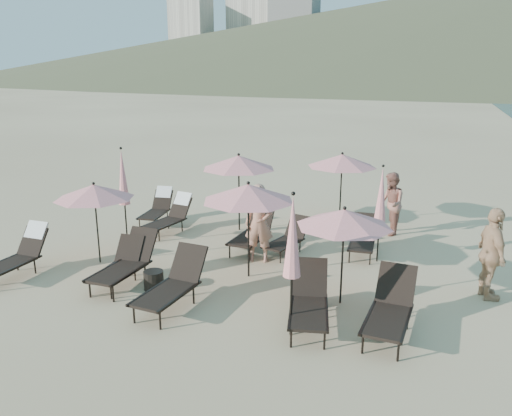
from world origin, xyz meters
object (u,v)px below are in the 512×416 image
(lounger_0, at_px, (19,253))
(lounger_5, at_px, (390,308))
(umbrella_closed_0, at_px, (292,237))
(umbrella_open_1, at_px, (248,193))
(umbrella_open_3, at_px, (239,162))
(umbrella_closed_2, at_px, (123,178))
(umbrella_open_2, at_px, (344,218))
(lounger_8, at_px, (253,232))
(side_table_0, at_px, (154,280))
(lounger_3, at_px, (173,283))
(beachgoer_b, at_px, (390,204))
(lounger_6, at_px, (158,207))
(lounger_7, at_px, (171,215))
(lounger_1, at_px, (126,262))
(lounger_10, at_px, (363,238))
(beachgoer_c, at_px, (492,254))
(beachgoer_a, at_px, (259,223))
(side_table_1, at_px, (316,294))
(umbrella_closed_1, at_px, (381,195))
(umbrella_open_4, at_px, (342,161))
(lounger_9, at_px, (288,238))
(lounger_2, at_px, (118,265))
(umbrella_open_0, at_px, (94,192))
(lounger_4, at_px, (309,300))

(lounger_0, xyz_separation_m, lounger_5, (8.21, 0.19, -0.03))
(lounger_0, height_order, umbrella_closed_0, umbrella_closed_0)
(umbrella_open_1, distance_m, umbrella_open_3, 3.45)
(umbrella_closed_2, bearing_deg, umbrella_open_2, -13.73)
(lounger_8, relative_size, side_table_0, 4.15)
(lounger_3, relative_size, beachgoer_b, 1.06)
(lounger_6, relative_size, lounger_7, 0.95)
(lounger_1, height_order, lounger_10, lounger_1)
(umbrella_closed_0, distance_m, beachgoer_c, 4.49)
(beachgoer_a, bearing_deg, side_table_1, -57.31)
(lounger_8, relative_size, lounger_10, 1.10)
(umbrella_closed_1, distance_m, beachgoer_b, 2.42)
(lounger_8, bearing_deg, umbrella_open_1, -69.48)
(lounger_1, bearing_deg, umbrella_open_4, 60.99)
(lounger_7, relative_size, lounger_8, 0.99)
(lounger_8, bearing_deg, umbrella_closed_1, 7.16)
(lounger_1, distance_m, lounger_6, 4.69)
(umbrella_open_2, relative_size, beachgoer_a, 1.05)
(lounger_1, height_order, umbrella_closed_2, umbrella_closed_2)
(umbrella_open_4, bearing_deg, lounger_9, -104.29)
(lounger_2, relative_size, beachgoer_c, 0.85)
(lounger_0, distance_m, beachgoer_c, 10.24)
(lounger_7, relative_size, umbrella_open_1, 0.79)
(umbrella_closed_0, height_order, side_table_1, umbrella_closed_0)
(lounger_8, distance_m, umbrella_closed_2, 3.66)
(lounger_2, height_order, lounger_8, lounger_8)
(umbrella_open_1, bearing_deg, lounger_9, 77.58)
(umbrella_open_2, relative_size, beachgoer_c, 1.05)
(lounger_7, distance_m, beachgoer_b, 6.27)
(lounger_7, relative_size, umbrella_open_0, 0.87)
(lounger_1, bearing_deg, umbrella_closed_1, 34.37)
(lounger_1, xyz_separation_m, umbrella_open_2, (4.59, 0.68, 1.29))
(lounger_5, bearing_deg, beachgoer_a, 146.52)
(lounger_4, relative_size, lounger_5, 1.02)
(umbrella_open_1, relative_size, umbrella_open_4, 1.00)
(lounger_1, height_order, lounger_4, lounger_1)
(lounger_1, xyz_separation_m, lounger_5, (5.63, -0.22, -0.01))
(lounger_2, xyz_separation_m, lounger_8, (1.97, 3.08, 0.04))
(lounger_6, xyz_separation_m, beachgoer_a, (4.06, -2.01, 0.48))
(lounger_3, distance_m, lounger_5, 4.13)
(side_table_1, height_order, beachgoer_c, beachgoer_c)
(beachgoer_b, relative_size, beachgoer_c, 0.93)
(side_table_1, height_order, beachgoer_a, beachgoer_a)
(lounger_1, relative_size, lounger_5, 1.00)
(umbrella_closed_1, relative_size, beachgoer_a, 1.26)
(umbrella_open_3, bearing_deg, lounger_4, -55.28)
(lounger_2, height_order, umbrella_closed_1, umbrella_closed_1)
(umbrella_open_4, height_order, beachgoer_a, umbrella_open_4)
(lounger_0, bearing_deg, lounger_4, 0.36)
(lounger_3, relative_size, lounger_6, 1.14)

